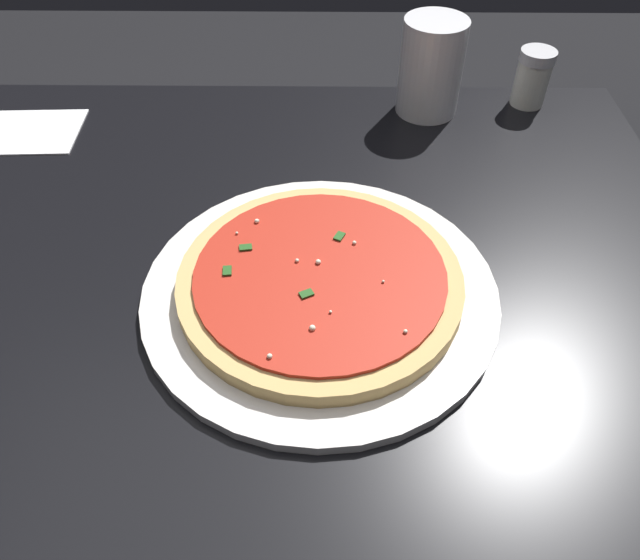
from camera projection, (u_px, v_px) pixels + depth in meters
name	position (u px, v px, depth m)	size (l,w,h in m)	color
restaurant_table	(272.00, 400.00, 0.66)	(0.90, 0.86, 0.72)	black
serving_plate	(320.00, 291.00, 0.57)	(0.33, 0.33, 0.01)	white
pizza	(320.00, 280.00, 0.56)	(0.26, 0.26, 0.02)	#DBB26B
cup_tall_drink	(431.00, 67.00, 0.77)	(0.08, 0.08, 0.12)	silver
napkin_folded_right	(23.00, 132.00, 0.78)	(0.14, 0.10, 0.00)	white
parmesan_shaker	(533.00, 77.00, 0.80)	(0.05, 0.05, 0.07)	silver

